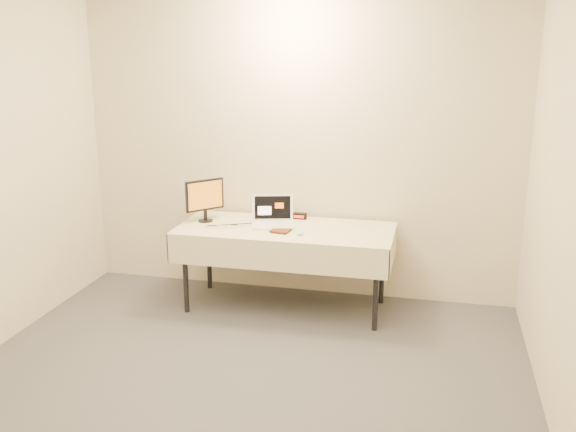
% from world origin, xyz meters
% --- Properties ---
extents(back_wall, '(4.00, 0.10, 2.70)m').
position_xyz_m(back_wall, '(0.00, 2.50, 1.35)').
color(back_wall, beige).
rests_on(back_wall, ground).
extents(table, '(1.86, 0.81, 0.74)m').
position_xyz_m(table, '(0.00, 2.05, 0.68)').
color(table, black).
rests_on(table, ground).
extents(laptop, '(0.42, 0.38, 0.25)m').
position_xyz_m(laptop, '(-0.13, 2.11, 0.80)').
color(laptop, white).
rests_on(laptop, table).
extents(monitor, '(0.26, 0.29, 0.38)m').
position_xyz_m(monitor, '(-0.75, 2.09, 0.96)').
color(monitor, black).
rests_on(monitor, table).
extents(book, '(0.15, 0.04, 0.20)m').
position_xyz_m(book, '(-0.08, 1.96, 0.84)').
color(book, '#953C1B').
rests_on(book, table).
extents(alarm_clock, '(0.13, 0.06, 0.05)m').
position_xyz_m(alarm_clock, '(0.06, 2.36, 0.76)').
color(alarm_clock, black).
rests_on(alarm_clock, table).
extents(clicker, '(0.05, 0.09, 0.02)m').
position_xyz_m(clicker, '(0.17, 1.87, 0.75)').
color(clicker, '#B6B6B9').
rests_on(clicker, table).
extents(paper_form, '(0.22, 0.31, 0.00)m').
position_xyz_m(paper_form, '(0.19, 2.01, 0.74)').
color(paper_form, '#B6E5B6').
rests_on(paper_form, table).
extents(usb_dongle, '(0.06, 0.04, 0.01)m').
position_xyz_m(usb_dongle, '(-0.45, 2.01, 0.74)').
color(usb_dongle, black).
rests_on(usb_dongle, table).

